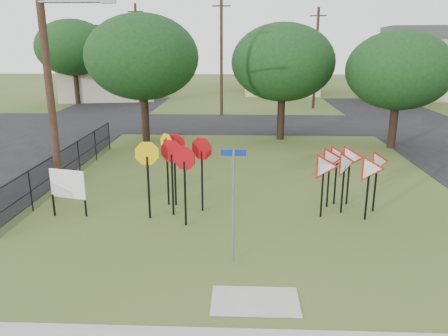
# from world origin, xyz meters

# --- Properties ---
(ground) EXTENTS (140.00, 140.00, 0.00)m
(ground) POSITION_xyz_m (0.00, 0.00, 0.00)
(ground) COLOR #3D511E
(street_left) EXTENTS (8.00, 50.00, 0.02)m
(street_left) POSITION_xyz_m (-12.00, 10.00, 0.01)
(street_left) COLOR black
(street_left) RESTS_ON ground
(street_far) EXTENTS (60.00, 8.00, 0.02)m
(street_far) POSITION_xyz_m (0.00, 20.00, 0.01)
(street_far) COLOR black
(street_far) RESTS_ON ground
(curb_pad) EXTENTS (2.00, 1.20, 0.02)m
(curb_pad) POSITION_xyz_m (0.00, -2.40, 0.01)
(curb_pad) COLOR #9E9D95
(curb_pad) RESTS_ON ground
(street_name_sign) EXTENTS (0.64, 0.06, 3.10)m
(street_name_sign) POSITION_xyz_m (-0.55, -0.49, 1.77)
(street_name_sign) COLOR gray
(street_name_sign) RESTS_ON ground
(stop_sign_cluster) EXTENTS (2.48, 2.31, 2.64)m
(stop_sign_cluster) POSITION_xyz_m (-2.59, 2.90, 1.95)
(stop_sign_cluster) COLOR black
(stop_sign_cluster) RESTS_ON ground
(yield_sign_cluster) EXTENTS (2.84, 1.57, 2.26)m
(yield_sign_cluster) POSITION_xyz_m (3.26, 3.33, 1.67)
(yield_sign_cluster) COLOR black
(yield_sign_cluster) RESTS_ON ground
(info_board) EXTENTS (1.28, 0.36, 1.64)m
(info_board) POSITION_xyz_m (-6.13, 2.44, 1.08)
(info_board) COLOR black
(info_board) RESTS_ON ground
(utility_pole_main) EXTENTS (3.55, 0.33, 10.00)m
(utility_pole_main) POSITION_xyz_m (-7.24, 4.50, 5.21)
(utility_pole_main) COLOR #3F281D
(utility_pole_main) RESTS_ON ground
(far_pole_a) EXTENTS (1.40, 0.24, 9.00)m
(far_pole_a) POSITION_xyz_m (-2.00, 24.00, 4.60)
(far_pole_a) COLOR #3F281D
(far_pole_a) RESTS_ON ground
(far_pole_b) EXTENTS (1.40, 0.24, 8.50)m
(far_pole_b) POSITION_xyz_m (6.00, 28.00, 4.35)
(far_pole_b) COLOR #3F281D
(far_pole_b) RESTS_ON ground
(far_pole_c) EXTENTS (1.40, 0.24, 9.00)m
(far_pole_c) POSITION_xyz_m (-10.00, 30.00, 4.60)
(far_pole_c) COLOR #3F281D
(far_pole_c) RESTS_ON ground
(fence_run) EXTENTS (0.05, 11.55, 1.50)m
(fence_run) POSITION_xyz_m (-7.60, 6.25, 0.78)
(fence_run) COLOR black
(fence_run) RESTS_ON ground
(house_left) EXTENTS (10.58, 8.88, 7.20)m
(house_left) POSITION_xyz_m (-14.00, 34.00, 3.65)
(house_left) COLOR #BFB69A
(house_left) RESTS_ON ground
(house_mid) EXTENTS (8.40, 8.40, 6.20)m
(house_mid) POSITION_xyz_m (4.00, 40.00, 3.15)
(house_mid) COLOR #BFB69A
(house_mid) RESTS_ON ground
(house_right) EXTENTS (8.30, 8.30, 7.20)m
(house_right) POSITION_xyz_m (18.00, 36.00, 3.65)
(house_right) COLOR #BFB69A
(house_right) RESTS_ON ground
(tree_near_left) EXTENTS (6.40, 6.40, 7.27)m
(tree_near_left) POSITION_xyz_m (-6.00, 14.00, 4.86)
(tree_near_left) COLOR black
(tree_near_left) RESTS_ON ground
(tree_near_mid) EXTENTS (6.00, 6.00, 6.80)m
(tree_near_mid) POSITION_xyz_m (2.00, 15.00, 4.54)
(tree_near_mid) COLOR black
(tree_near_mid) RESTS_ON ground
(tree_near_right) EXTENTS (5.60, 5.60, 6.33)m
(tree_near_right) POSITION_xyz_m (8.00, 13.00, 4.22)
(tree_near_right) COLOR black
(tree_near_right) RESTS_ON ground
(tree_far_left) EXTENTS (6.80, 6.80, 7.73)m
(tree_far_left) POSITION_xyz_m (-16.00, 30.00, 5.17)
(tree_far_left) COLOR black
(tree_far_left) RESTS_ON ground
(tree_far_right) EXTENTS (6.00, 6.00, 6.80)m
(tree_far_right) POSITION_xyz_m (14.00, 32.00, 4.54)
(tree_far_right) COLOR black
(tree_far_right) RESTS_ON ground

